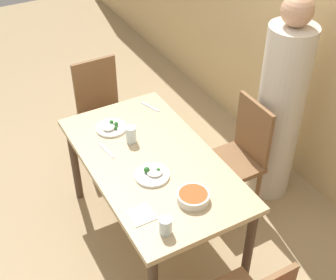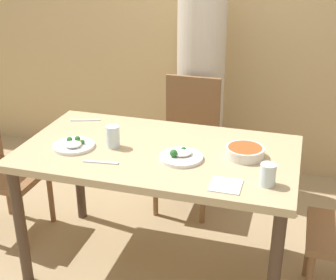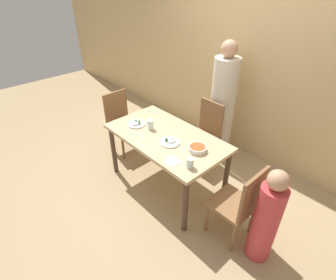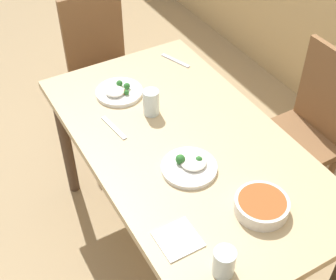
{
  "view_description": "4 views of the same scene",
  "coord_description": "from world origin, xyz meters",
  "px_view_note": "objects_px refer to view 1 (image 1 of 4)",
  "views": [
    {
      "loc": [
        2.1,
        -1.03,
        2.75
      ],
      "look_at": [
        0.06,
        0.09,
        0.92
      ],
      "focal_mm": 50.0,
      "sensor_mm": 36.0,
      "label": 1
    },
    {
      "loc": [
        0.68,
        -2.12,
        1.8
      ],
      "look_at": [
        0.07,
        -0.04,
        0.84
      ],
      "focal_mm": 50.0,
      "sensor_mm": 36.0,
      "label": 2
    },
    {
      "loc": [
        1.91,
        -1.73,
        2.39
      ],
      "look_at": [
        0.13,
        -0.09,
        0.8
      ],
      "focal_mm": 28.0,
      "sensor_mm": 36.0,
      "label": 3
    },
    {
      "loc": [
        1.21,
        -0.78,
        2.08
      ],
      "look_at": [
        0.02,
        -0.1,
        0.83
      ],
      "focal_mm": 50.0,
      "sensor_mm": 36.0,
      "label": 4
    }
  ],
  "objects_px": {
    "bowl_curry": "(193,197)",
    "plate_rice_adult": "(111,128)",
    "chair_adult_spot": "(239,154)",
    "person_adult": "(280,111)",
    "glass_water_tall": "(166,226)"
  },
  "relations": [
    {
      "from": "plate_rice_adult",
      "to": "glass_water_tall",
      "type": "relative_size",
      "value": 2.12
    },
    {
      "from": "chair_adult_spot",
      "to": "person_adult",
      "type": "xyz_separation_m",
      "value": [
        0.0,
        0.34,
        0.29
      ]
    },
    {
      "from": "plate_rice_adult",
      "to": "glass_water_tall",
      "type": "xyz_separation_m",
      "value": [
        1.02,
        -0.11,
        0.04
      ]
    },
    {
      "from": "person_adult",
      "to": "plate_rice_adult",
      "type": "xyz_separation_m",
      "value": [
        -0.42,
        -1.19,
        -0.0
      ]
    },
    {
      "from": "bowl_curry",
      "to": "person_adult",
      "type": "bearing_deg",
      "value": 114.27
    },
    {
      "from": "chair_adult_spot",
      "to": "person_adult",
      "type": "height_order",
      "value": "person_adult"
    },
    {
      "from": "bowl_curry",
      "to": "plate_rice_adult",
      "type": "xyz_separation_m",
      "value": [
        -0.89,
        -0.15,
        -0.01
      ]
    },
    {
      "from": "chair_adult_spot",
      "to": "plate_rice_adult",
      "type": "bearing_deg",
      "value": -116.14
    },
    {
      "from": "person_adult",
      "to": "bowl_curry",
      "type": "bearing_deg",
      "value": -65.73
    },
    {
      "from": "person_adult",
      "to": "bowl_curry",
      "type": "relative_size",
      "value": 8.45
    },
    {
      "from": "glass_water_tall",
      "to": "chair_adult_spot",
      "type": "bearing_deg",
      "value": 122.25
    },
    {
      "from": "chair_adult_spot",
      "to": "bowl_curry",
      "type": "relative_size",
      "value": 4.63
    },
    {
      "from": "bowl_curry",
      "to": "plate_rice_adult",
      "type": "height_order",
      "value": "bowl_curry"
    },
    {
      "from": "glass_water_tall",
      "to": "bowl_curry",
      "type": "bearing_deg",
      "value": 117.87
    },
    {
      "from": "person_adult",
      "to": "bowl_curry",
      "type": "distance_m",
      "value": 1.14
    }
  ]
}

